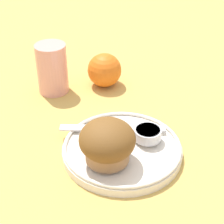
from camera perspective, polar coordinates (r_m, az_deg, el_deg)
name	(u,v)px	position (r m, az deg, el deg)	size (l,w,h in m)	color
ground_plane	(126,153)	(0.63, 2.08, -6.22)	(3.00, 3.00, 0.00)	tan
plate	(122,149)	(0.62, 1.49, -5.58)	(0.20, 0.20, 0.02)	silver
muffin	(107,142)	(0.57, -0.72, -4.65)	(0.09, 0.09, 0.07)	#9E7047
cream_ramekin	(149,134)	(0.62, 5.58, -3.39)	(0.05, 0.05, 0.02)	silver
berry_pair	(116,130)	(0.64, 0.61, -2.78)	(0.02, 0.01, 0.01)	#4C194C
butter_knife	(112,128)	(0.65, 0.07, -2.49)	(0.17, 0.08, 0.00)	silver
orange_fruit	(104,70)	(0.80, -1.15, 6.40)	(0.07, 0.07, 0.07)	orange
juice_glass	(52,69)	(0.78, -9.11, 6.56)	(0.06, 0.06, 0.10)	#E5998C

